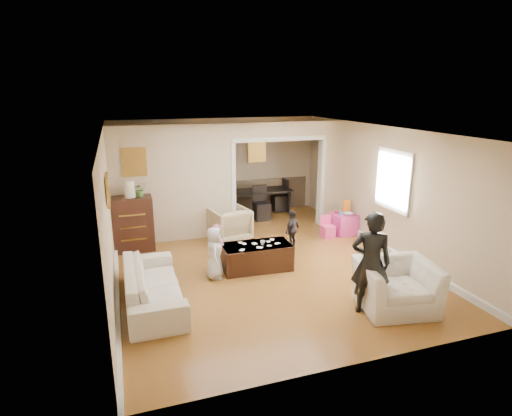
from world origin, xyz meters
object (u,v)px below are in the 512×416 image
object	(u,v)px
child_kneel_b	(217,246)
armchair_front	(396,286)
armchair_back	(230,224)
coffee_cup	(263,243)
play_table	(343,224)
dresser	(133,224)
cyan_cup	(341,213)
dining_table	(254,201)
sofa	(153,285)
table_lamp	(130,189)
adult_person	(371,263)
child_kneel_a	(215,253)
child_toddler	(292,230)
coffee_table	(257,257)

from	to	relation	value
child_kneel_b	armchair_front	bearing A→B (deg)	-153.67
armchair_back	coffee_cup	xyz separation A→B (m)	(0.17, -1.76, 0.15)
armchair_back	coffee_cup	world-z (taller)	armchair_back
play_table	child_kneel_b	bearing A→B (deg)	-163.48
dresser	play_table	size ratio (longest dim) A/B	2.27
cyan_cup	child_kneel_b	distance (m)	3.32
dining_table	child_kneel_b	xyz separation A→B (m)	(-1.83, -3.31, 0.09)
sofa	table_lamp	xyz separation A→B (m)	(-0.18, 2.51, 1.03)
cyan_cup	sofa	bearing A→B (deg)	-156.14
cyan_cup	child_kneel_b	size ratio (longest dim) A/B	0.09
armchair_front	play_table	world-z (taller)	armchair_front
play_table	dining_table	size ratio (longest dim) A/B	0.26
cyan_cup	adult_person	xyz separation A→B (m)	(-1.38, -3.31, 0.27)
armchair_back	cyan_cup	size ratio (longest dim) A/B	10.28
play_table	table_lamp	bearing A→B (deg)	174.27
armchair_back	child_kneel_a	xyz separation A→B (m)	(-0.78, -1.86, 0.11)
table_lamp	adult_person	distance (m)	5.08
play_table	dining_table	distance (m)	2.75
coffee_cup	play_table	size ratio (longest dim) A/B	0.18
child_toddler	adult_person	bearing A→B (deg)	54.11
child_toddler	play_table	bearing A→B (deg)	161.85
armchair_back	child_toddler	world-z (taller)	child_toddler
dining_table	child_kneel_b	size ratio (longest dim) A/B	2.25
sofa	child_kneel_a	size ratio (longest dim) A/B	2.24
dresser	coffee_cup	world-z (taller)	dresser
dresser	child_kneel_a	bearing A→B (deg)	-55.12
armchair_front	child_kneel_b	distance (m)	3.32
sofa	coffee_table	size ratio (longest dim) A/B	1.67
dining_table	coffee_cup	bearing A→B (deg)	-105.03
cyan_cup	child_toddler	size ratio (longest dim) A/B	0.09
armchair_front	child_kneel_b	xyz separation A→B (m)	(-2.28, 2.41, 0.06)
armchair_back	dresser	distance (m)	2.11
coffee_table	armchair_front	bearing A→B (deg)	-53.26
dresser	play_table	distance (m)	4.80
armchair_back	armchair_front	distance (m)	4.17
dresser	child_kneel_a	world-z (taller)	dresser
coffee_table	cyan_cup	distance (m)	2.79
sofa	play_table	distance (m)	5.02
play_table	child_toddler	world-z (taller)	child_toddler
table_lamp	dresser	bearing A→B (deg)	0.00
adult_person	child_kneel_a	world-z (taller)	adult_person
coffee_table	dining_table	world-z (taller)	dining_table
sofa	coffee_cup	size ratio (longest dim) A/B	23.47
table_lamp	child_toddler	xyz separation A→B (m)	(3.23, -1.00, -0.91)
cyan_cup	child_kneel_a	xyz separation A→B (m)	(-3.34, -1.38, -0.05)
child_kneel_a	dining_table	bearing A→B (deg)	-14.76
child_toddler	child_kneel_b	bearing A→B (deg)	-22.59
armchair_back	play_table	size ratio (longest dim) A/B	1.61
play_table	dining_table	world-z (taller)	dining_table
armchair_front	child_kneel_a	size ratio (longest dim) A/B	1.19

